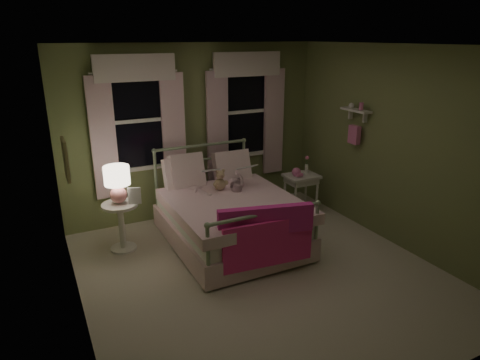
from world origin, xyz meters
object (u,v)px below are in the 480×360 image
nightstand_left (121,220)px  table_lamp (117,181)px  bed (228,217)px  child_right (233,165)px  nightstand_right (301,181)px  teddy_bear (220,182)px  child_left (197,174)px

nightstand_left → table_lamp: bearing=-90.0°
bed → nightstand_left: bed is taller
child_right → nightstand_left: (-1.62, 0.00, -0.53)m
nightstand_left → table_lamp: (0.00, -0.00, 0.54)m
child_right → nightstand_right: child_right is taller
teddy_bear → nightstand_right: (1.42, 0.10, -0.24)m
bed → child_right: 0.77m
child_right → nightstand_left: 1.71m
bed → child_left: 0.73m
nightstand_left → bed: bearing=-18.0°
nightstand_right → bed: bearing=-165.2°
bed → teddy_bear: size_ratio=6.80×
bed → teddy_bear: (0.01, 0.27, 0.42)m
bed → teddy_bear: bed is taller
teddy_bear → nightstand_right: bearing=4.2°
child_left → bed: bearing=110.0°
child_left → nightstand_left: child_left is taller
table_lamp → child_right: bearing=-0.1°
bed → child_left: (-0.27, 0.43, 0.53)m
child_right → nightstand_left: size_ratio=1.16×
nightstand_left → nightstand_right: size_ratio=1.02×
nightstand_right → child_left: bearing=178.2°
bed → table_lamp: size_ratio=4.18×
child_left → table_lamp: bearing=-12.5°
child_left → child_right: 0.56m
teddy_bear → nightstand_right: 1.45m
bed → teddy_bear: bearing=88.8°
child_left → nightstand_left: (-1.06, 0.00, -0.48)m
child_left → teddy_bear: bearing=138.1°
child_left → teddy_bear: 0.34m
child_left → nightstand_right: bearing=165.8°
bed → child_left: bearing=122.4°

